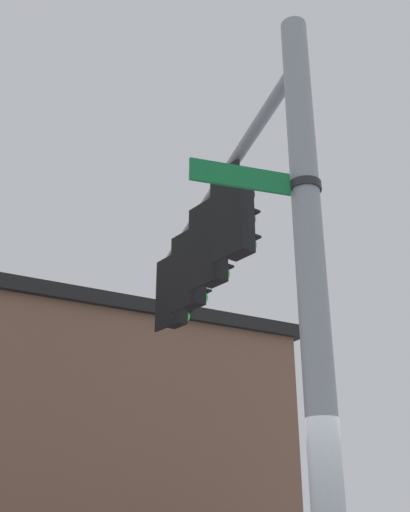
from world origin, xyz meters
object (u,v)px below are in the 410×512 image
object	(u,v)px
traffic_light_nearest_pole	(237,215)
traffic_light_mid_inner	(212,247)
traffic_light_arm_end	(175,294)
street_name_sign	(275,183)
traffic_light_mid_outer	(192,273)

from	to	relation	value
traffic_light_nearest_pole	traffic_light_mid_inner	size ratio (longest dim) A/B	1.00
traffic_light_arm_end	traffic_light_mid_inner	bearing A→B (deg)	-20.98
traffic_light_mid_inner	street_name_sign	xyz separation A→B (m)	(2.56, -1.32, -0.63)
traffic_light_mid_outer	street_name_sign	distance (m)	3.92
traffic_light_mid_inner	traffic_light_mid_outer	world-z (taller)	same
traffic_light_mid_inner	traffic_light_arm_end	xyz separation A→B (m)	(-1.85, 0.71, 0.00)
traffic_light_nearest_pole	traffic_light_mid_outer	distance (m)	1.98
traffic_light_nearest_pole	traffic_light_mid_inner	distance (m)	0.99
traffic_light_nearest_pole	traffic_light_mid_outer	size ratio (longest dim) A/B	1.00
traffic_light_nearest_pole	traffic_light_mid_inner	bearing A→B (deg)	159.02
traffic_light_nearest_pole	traffic_light_arm_end	size ratio (longest dim) A/B	1.00
traffic_light_arm_end	street_name_sign	world-z (taller)	traffic_light_arm_end
traffic_light_nearest_pole	traffic_light_mid_inner	world-z (taller)	same
traffic_light_mid_outer	traffic_light_arm_end	world-z (taller)	same
street_name_sign	traffic_light_arm_end	bearing A→B (deg)	155.25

